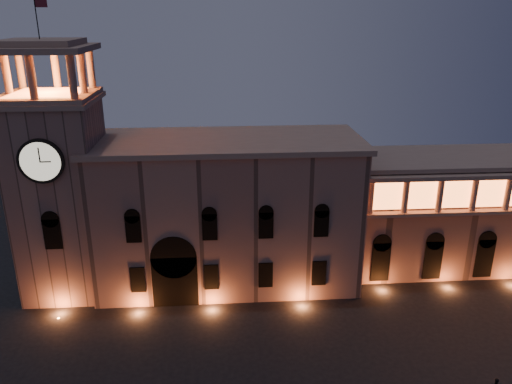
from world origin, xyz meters
The scene contains 3 objects.
government_building centered at (-2.08, 21.93, 8.77)m, with size 30.80×12.80×17.60m.
clock_tower centered at (-20.50, 20.98, 12.50)m, with size 9.80×9.80×32.40m.
colonnade_wing centered at (32.00, 23.92, 7.33)m, with size 40.60×11.50×14.50m.
Camera 1 is at (-2.63, -32.71, 30.95)m, focal length 35.00 mm.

